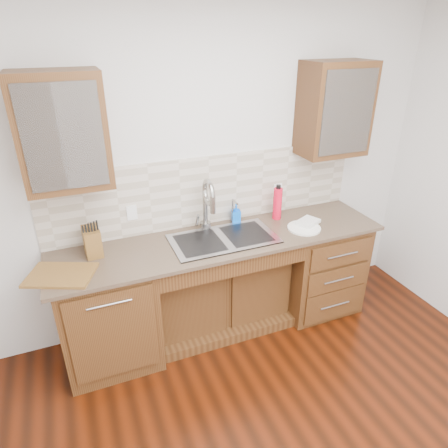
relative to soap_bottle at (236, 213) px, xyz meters
name	(u,v)px	position (x,y,z in m)	size (l,w,h in m)	color
wall_back	(206,172)	(-0.22, 0.14, 0.36)	(4.00, 0.10, 2.70)	silver
base_cabinet_left	(109,313)	(-1.17, -0.22, -0.55)	(0.70, 0.62, 0.88)	#593014
base_cabinet_center	(219,289)	(-0.22, -0.13, -0.64)	(1.20, 0.44, 0.70)	#593014
base_cabinet_right	(316,264)	(0.73, -0.22, -0.55)	(0.70, 0.62, 0.88)	#593014
countertop	(223,240)	(-0.22, -0.24, -0.10)	(2.70, 0.65, 0.03)	#84705B
backsplash	(209,191)	(-0.22, 0.08, 0.21)	(2.70, 0.02, 0.59)	beige
sink	(224,248)	(-0.22, -0.25, -0.17)	(0.84, 0.46, 0.19)	#9E9EA5
faucet	(205,207)	(-0.29, -0.02, 0.12)	(0.04, 0.04, 0.40)	#999993
filter_tap	(233,211)	(-0.04, -0.01, 0.04)	(0.02, 0.02, 0.24)	#999993
upper_cabinet_left	(62,132)	(-1.27, -0.08, 0.83)	(0.55, 0.34, 0.75)	#593014
upper_cabinet_right	(334,109)	(0.83, -0.08, 0.83)	(0.55, 0.34, 0.75)	#593014
outlet_left	(132,213)	(-0.87, 0.06, 0.13)	(0.08, 0.01, 0.12)	white
outlet_right	(278,190)	(0.43, 0.06, 0.13)	(0.08, 0.01, 0.12)	white
soap_bottle	(236,213)	(0.00, 0.00, 0.00)	(0.07, 0.07, 0.16)	blue
water_bottle	(277,204)	(0.36, -0.07, 0.06)	(0.08, 0.08, 0.28)	red
plate	(304,228)	(0.48, -0.33, -0.07)	(0.28, 0.28, 0.02)	white
dish_towel	(308,222)	(0.54, -0.29, -0.05)	(0.19, 0.14, 0.03)	white
knife_block	(92,241)	(-1.20, -0.10, 0.02)	(0.12, 0.19, 0.21)	olive
cutting_board	(61,275)	(-1.44, -0.33, -0.07)	(0.43, 0.30, 0.02)	olive
cup_left_a	(38,141)	(-1.42, -0.08, 0.79)	(0.14, 0.14, 0.11)	white
cup_left_b	(86,138)	(-1.13, -0.08, 0.78)	(0.10, 0.10, 0.09)	white
cup_right_a	(318,117)	(0.68, -0.08, 0.78)	(0.12, 0.12, 0.09)	white
cup_right_b	(339,115)	(0.88, -0.08, 0.79)	(0.11, 0.11, 0.10)	white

